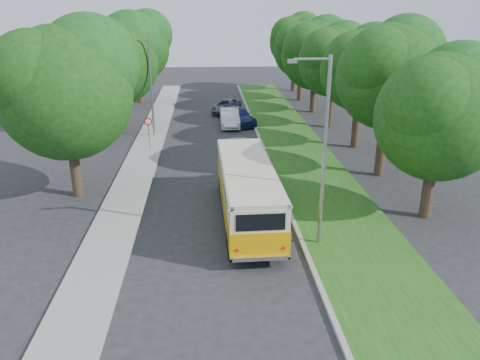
{
  "coord_description": "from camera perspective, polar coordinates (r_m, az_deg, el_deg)",
  "views": [
    {
      "loc": [
        -0.35,
        -20.19,
        9.75
      ],
      "look_at": [
        1.19,
        1.73,
        1.5
      ],
      "focal_mm": 35.0,
      "sensor_mm": 36.0,
      "label": 1
    }
  ],
  "objects": [
    {
      "name": "lamppost_near",
      "position": [
        19.04,
        10.02,
        3.85
      ],
      "size": [
        1.71,
        0.16,
        8.0
      ],
      "color": "gray",
      "rests_on": "ground"
    },
    {
      "name": "car_grey",
      "position": [
        45.46,
        -1.68,
        8.98
      ],
      "size": [
        3.35,
        4.86,
        1.23
      ],
      "primitive_type": "imported",
      "rotation": [
        0.0,
        0.0,
        -0.32
      ],
      "color": "#55575C",
      "rests_on": "ground"
    },
    {
      "name": "lamppost_far",
      "position": [
        36.88,
        -10.97,
        11.42
      ],
      "size": [
        1.71,
        0.16,
        7.5
      ],
      "color": "gray",
      "rests_on": "ground"
    },
    {
      "name": "ground",
      "position": [
        22.42,
        -2.74,
        -5.22
      ],
      "size": [
        120.0,
        120.0,
        0.0
      ],
      "primitive_type": "plane",
      "color": "#262629",
      "rests_on": "ground"
    },
    {
      "name": "car_blue",
      "position": [
        40.93,
        -0.33,
        7.8
      ],
      "size": [
        3.54,
        5.2,
        1.4
      ],
      "primitive_type": "imported",
      "rotation": [
        0.0,
        0.0,
        0.36
      ],
      "color": "navy",
      "rests_on": "ground"
    },
    {
      "name": "curb",
      "position": [
        27.27,
        4.57,
        -0.27
      ],
      "size": [
        0.2,
        70.0,
        0.15
      ],
      "primitive_type": "cube",
      "color": "gray",
      "rests_on": "ground"
    },
    {
      "name": "treeline",
      "position": [
        38.53,
        1.25,
        14.88
      ],
      "size": [
        24.27,
        41.91,
        9.46
      ],
      "color": "#332319",
      "rests_on": "ground"
    },
    {
      "name": "grass_verge",
      "position": [
        27.71,
        9.38,
        -0.16
      ],
      "size": [
        4.5,
        70.0,
        0.13
      ],
      "primitive_type": "cube",
      "color": "#264E14",
      "rests_on": "ground"
    },
    {
      "name": "warning_sign",
      "position": [
        33.41,
        -11.1,
        6.27
      ],
      "size": [
        0.56,
        0.1,
        2.5
      ],
      "color": "gray",
      "rests_on": "ground"
    },
    {
      "name": "car_white",
      "position": [
        40.12,
        -1.27,
        7.58
      ],
      "size": [
        1.56,
        4.42,
        1.45
      ],
      "primitive_type": "imported",
      "rotation": [
        0.0,
        0.0,
        0.0
      ],
      "color": "silver",
      "rests_on": "ground"
    },
    {
      "name": "car_silver",
      "position": [
        31.57,
        0.51,
        3.87
      ],
      "size": [
        2.8,
        4.26,
        1.35
      ],
      "primitive_type": "imported",
      "rotation": [
        0.0,
        0.0,
        0.34
      ],
      "color": "#A4A3A8",
      "rests_on": "ground"
    },
    {
      "name": "vintage_bus",
      "position": [
        22.11,
        0.91,
        -1.58
      ],
      "size": [
        2.64,
        9.55,
        2.82
      ],
      "primitive_type": null,
      "rotation": [
        0.0,
        0.0,
        0.02
      ],
      "color": "#EFA807",
      "rests_on": "ground"
    },
    {
      "name": "sidewalk",
      "position": [
        27.35,
        -13.11,
        -0.73
      ],
      "size": [
        2.2,
        70.0,
        0.12
      ],
      "primitive_type": "cube",
      "color": "gray",
      "rests_on": "ground"
    }
  ]
}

